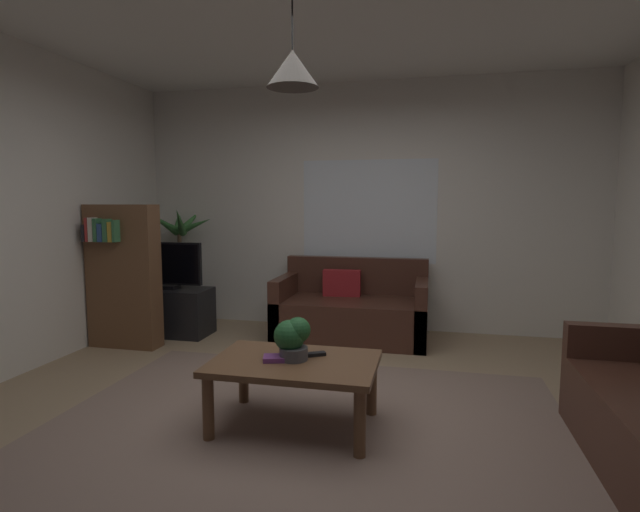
# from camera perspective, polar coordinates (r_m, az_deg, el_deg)

# --- Properties ---
(floor) EXTENTS (5.09, 4.90, 0.02)m
(floor) POSITION_cam_1_polar(r_m,az_deg,el_deg) (3.38, -1.19, -18.72)
(floor) COLOR #9E8466
(floor) RESTS_ON ground
(rug) EXTENTS (3.31, 2.69, 0.01)m
(rug) POSITION_cam_1_polar(r_m,az_deg,el_deg) (3.20, -2.11, -19.96)
(rug) COLOR gray
(rug) RESTS_ON ground
(wall_back) EXTENTS (5.21, 0.06, 2.73)m
(wall_back) POSITION_cam_1_polar(r_m,az_deg,el_deg) (5.50, 5.05, 5.72)
(wall_back) COLOR silver
(wall_back) RESTS_ON ground
(window_pane) EXTENTS (1.49, 0.01, 1.14)m
(window_pane) POSITION_cam_1_polar(r_m,az_deg,el_deg) (5.47, 5.70, 5.19)
(window_pane) COLOR white
(couch_under_window) EXTENTS (1.55, 0.82, 0.82)m
(couch_under_window) POSITION_cam_1_polar(r_m,az_deg,el_deg) (5.14, 3.71, -6.58)
(couch_under_window) COLOR #47281E
(couch_under_window) RESTS_ON ground
(coffee_table) EXTENTS (1.03, 0.69, 0.43)m
(coffee_table) POSITION_cam_1_polar(r_m,az_deg,el_deg) (3.15, -3.01, -13.21)
(coffee_table) COLOR brown
(coffee_table) RESTS_ON ground
(book_on_table_0) EXTENTS (0.17, 0.15, 0.03)m
(book_on_table_0) POSITION_cam_1_polar(r_m,az_deg,el_deg) (3.13, -5.31, -11.82)
(book_on_table_0) COLOR #72387F
(book_on_table_0) RESTS_ON coffee_table
(remote_on_table_0) EXTENTS (0.16, 0.12, 0.02)m
(remote_on_table_0) POSITION_cam_1_polar(r_m,az_deg,el_deg) (3.20, -0.78, -11.42)
(remote_on_table_0) COLOR black
(remote_on_table_0) RESTS_ON coffee_table
(potted_plant_on_table) EXTENTS (0.23, 0.20, 0.27)m
(potted_plant_on_table) POSITION_cam_1_polar(r_m,az_deg,el_deg) (3.12, -3.22, -9.45)
(potted_plant_on_table) COLOR #4C4C51
(potted_plant_on_table) RESTS_ON coffee_table
(tv_stand) EXTENTS (0.90, 0.44, 0.50)m
(tv_stand) POSITION_cam_1_polar(r_m,az_deg,el_deg) (5.54, -17.25, -6.19)
(tv_stand) COLOR black
(tv_stand) RESTS_ON ground
(tv) EXTENTS (0.80, 0.16, 0.50)m
(tv) POSITION_cam_1_polar(r_m,az_deg,el_deg) (5.44, -17.54, -1.01)
(tv) COLOR black
(tv) RESTS_ON tv_stand
(potted_palm_corner) EXTENTS (0.83, 0.81, 1.40)m
(potted_palm_corner) POSITION_cam_1_polar(r_m,az_deg,el_deg) (6.00, -16.01, -1.40)
(potted_palm_corner) COLOR #4C4C51
(potted_palm_corner) RESTS_ON ground
(bookshelf_corner) EXTENTS (0.70, 0.31, 1.40)m
(bookshelf_corner) POSITION_cam_1_polar(r_m,az_deg,el_deg) (5.14, -22.06, -2.00)
(bookshelf_corner) COLOR brown
(bookshelf_corner) RESTS_ON ground
(pendant_lamp) EXTENTS (0.31, 0.31, 0.64)m
(pendant_lamp) POSITION_cam_1_polar(r_m,az_deg,el_deg) (3.07, -3.22, 21.04)
(pendant_lamp) COLOR black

